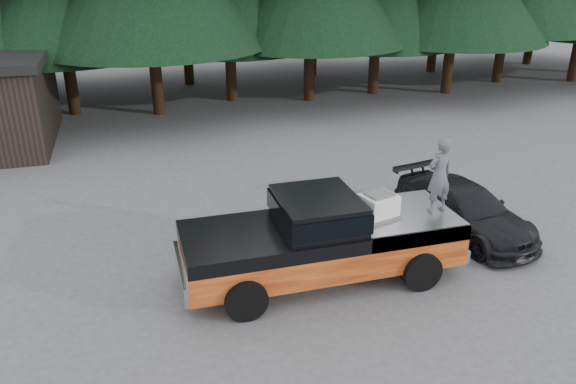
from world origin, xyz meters
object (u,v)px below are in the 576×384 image
object	(u,v)px
air_compressor	(378,207)
parked_car	(464,209)
pickup_truck	(321,250)
man_on_bed	(439,175)

from	to	relation	value
air_compressor	parked_car	world-z (taller)	air_compressor
pickup_truck	parked_car	distance (m)	4.28
pickup_truck	man_on_bed	xyz separation A→B (m)	(2.55, -0.16, 1.49)
pickup_truck	air_compressor	size ratio (longest dim) A/B	8.53
air_compressor	man_on_bed	size ratio (longest dim) A/B	0.43
pickup_truck	parked_car	bearing A→B (deg)	14.61
air_compressor	man_on_bed	world-z (taller)	man_on_bed
air_compressor	parked_car	distance (m)	3.30
pickup_truck	man_on_bed	bearing A→B (deg)	-3.60
pickup_truck	man_on_bed	size ratio (longest dim) A/B	3.63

